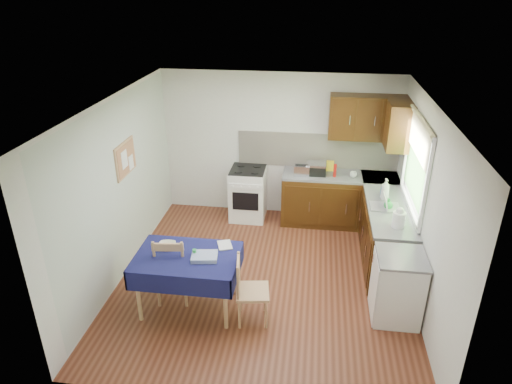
# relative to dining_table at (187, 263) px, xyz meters

# --- Properties ---
(floor) EXTENTS (4.20, 4.20, 0.00)m
(floor) POSITION_rel_dining_table_xyz_m (0.88, 0.72, -0.67)
(floor) COLOR #502515
(floor) RESTS_ON ground
(ceiling) EXTENTS (4.00, 4.20, 0.02)m
(ceiling) POSITION_rel_dining_table_xyz_m (0.88, 0.72, 1.83)
(ceiling) COLOR white
(ceiling) RESTS_ON wall_back
(wall_back) EXTENTS (4.00, 0.02, 2.50)m
(wall_back) POSITION_rel_dining_table_xyz_m (0.88, 2.82, 0.58)
(wall_back) COLOR silver
(wall_back) RESTS_ON ground
(wall_front) EXTENTS (4.00, 0.02, 2.50)m
(wall_front) POSITION_rel_dining_table_xyz_m (0.88, -1.38, 0.58)
(wall_front) COLOR silver
(wall_front) RESTS_ON ground
(wall_left) EXTENTS (0.02, 4.20, 2.50)m
(wall_left) POSITION_rel_dining_table_xyz_m (-1.12, 0.72, 0.58)
(wall_left) COLOR silver
(wall_left) RESTS_ON ground
(wall_right) EXTENTS (0.02, 4.20, 2.50)m
(wall_right) POSITION_rel_dining_table_xyz_m (2.88, 0.72, 0.58)
(wall_right) COLOR silver
(wall_right) RESTS_ON ground
(base_cabinets) EXTENTS (1.90, 2.30, 0.86)m
(base_cabinets) POSITION_rel_dining_table_xyz_m (2.23, 1.97, -0.24)
(base_cabinets) COLOR #301D08
(base_cabinets) RESTS_ON ground
(worktop_back) EXTENTS (1.90, 0.60, 0.04)m
(worktop_back) POSITION_rel_dining_table_xyz_m (1.93, 2.52, 0.21)
(worktop_back) COLOR slate
(worktop_back) RESTS_ON base_cabinets
(worktop_right) EXTENTS (0.60, 1.70, 0.04)m
(worktop_right) POSITION_rel_dining_table_xyz_m (2.58, 1.37, 0.21)
(worktop_right) COLOR slate
(worktop_right) RESTS_ON base_cabinets
(worktop_corner) EXTENTS (0.60, 0.60, 0.04)m
(worktop_corner) POSITION_rel_dining_table_xyz_m (2.58, 2.52, 0.21)
(worktop_corner) COLOR slate
(worktop_corner) RESTS_ON base_cabinets
(splashback) EXTENTS (2.70, 0.02, 0.60)m
(splashback) POSITION_rel_dining_table_xyz_m (1.53, 2.80, 0.53)
(splashback) COLOR silver
(splashback) RESTS_ON wall_back
(upper_cabinets) EXTENTS (1.20, 0.85, 0.70)m
(upper_cabinets) POSITION_rel_dining_table_xyz_m (2.40, 2.52, 1.18)
(upper_cabinets) COLOR #301D08
(upper_cabinets) RESTS_ON wall_back
(stove) EXTENTS (0.60, 0.61, 0.92)m
(stove) POSITION_rel_dining_table_xyz_m (0.38, 2.52, -0.21)
(stove) COLOR white
(stove) RESTS_ON ground
(window) EXTENTS (0.04, 1.48, 1.26)m
(window) POSITION_rel_dining_table_xyz_m (2.85, 1.42, 0.98)
(window) COLOR #2A5222
(window) RESTS_ON wall_right
(fridge) EXTENTS (0.58, 0.60, 0.89)m
(fridge) POSITION_rel_dining_table_xyz_m (2.58, 0.17, -0.22)
(fridge) COLOR white
(fridge) RESTS_ON ground
(corkboard) EXTENTS (0.04, 0.62, 0.47)m
(corkboard) POSITION_rel_dining_table_xyz_m (-1.09, 1.02, 0.93)
(corkboard) COLOR tan
(corkboard) RESTS_ON wall_left
(dining_table) EXTENTS (1.27, 0.86, 0.77)m
(dining_table) POSITION_rel_dining_table_xyz_m (0.00, 0.00, 0.00)
(dining_table) COLOR #0E0F3B
(dining_table) RESTS_ON ground
(chair_far) EXTENTS (0.48, 0.48, 0.97)m
(chair_far) POSITION_rel_dining_table_xyz_m (-0.24, 0.10, -0.15)
(chair_far) COLOR tan
(chair_far) RESTS_ON ground
(chair_near) EXTENTS (0.44, 0.44, 0.89)m
(chair_near) POSITION_rel_dining_table_xyz_m (0.79, -0.14, -0.20)
(chair_near) COLOR tan
(chair_near) RESTS_ON ground
(toaster) EXTENTS (0.25, 0.15, 0.19)m
(toaster) POSITION_rel_dining_table_xyz_m (1.29, 2.41, 0.32)
(toaster) COLOR silver
(toaster) RESTS_ON worktop_back
(sandwich_press) EXTENTS (0.33, 0.28, 0.19)m
(sandwich_press) POSITION_rel_dining_table_xyz_m (1.52, 2.50, 0.33)
(sandwich_press) COLOR black
(sandwich_press) RESTS_ON worktop_back
(sauce_bottle) EXTENTS (0.05, 0.05, 0.22)m
(sauce_bottle) POSITION_rel_dining_table_xyz_m (1.83, 2.42, 0.34)
(sauce_bottle) COLOR red
(sauce_bottle) RESTS_ON worktop_back
(yellow_packet) EXTENTS (0.12, 0.08, 0.16)m
(yellow_packet) POSITION_rel_dining_table_xyz_m (1.75, 2.68, 0.32)
(yellow_packet) COLOR yellow
(yellow_packet) RESTS_ON worktop_back
(dish_rack) EXTENTS (0.41, 0.31, 0.19)m
(dish_rack) POSITION_rel_dining_table_xyz_m (2.51, 1.39, 0.26)
(dish_rack) COLOR gray
(dish_rack) RESTS_ON worktop_right
(kettle) EXTENTS (0.17, 0.17, 0.28)m
(kettle) POSITION_rel_dining_table_xyz_m (2.61, 0.85, 0.36)
(kettle) COLOR white
(kettle) RESTS_ON worktop_right
(cup) EXTENTS (0.12, 0.12, 0.09)m
(cup) POSITION_rel_dining_table_xyz_m (2.13, 2.44, 0.28)
(cup) COLOR white
(cup) RESTS_ON worktop_back
(soap_bottle_a) EXTENTS (0.15, 0.15, 0.32)m
(soap_bottle_a) POSITION_rel_dining_table_xyz_m (2.54, 1.68, 0.39)
(soap_bottle_a) COLOR white
(soap_bottle_a) RESTS_ON worktop_right
(soap_bottle_b) EXTENTS (0.09, 0.09, 0.17)m
(soap_bottle_b) POSITION_rel_dining_table_xyz_m (2.54, 1.80, 0.32)
(soap_bottle_b) COLOR #1C5FA4
(soap_bottle_b) RESTS_ON worktop_right
(soap_bottle_c) EXTENTS (0.17, 0.17, 0.16)m
(soap_bottle_c) POSITION_rel_dining_table_xyz_m (2.55, 1.36, 0.31)
(soap_bottle_c) COLOR #268C3D
(soap_bottle_c) RESTS_ON worktop_right
(plate_bowl) EXTENTS (0.24, 0.24, 0.05)m
(plate_bowl) POSITION_rel_dining_table_xyz_m (-0.30, 0.15, 0.13)
(plate_bowl) COLOR beige
(plate_bowl) RESTS_ON dining_table
(book) EXTENTS (0.24, 0.27, 0.02)m
(book) POSITION_rel_dining_table_xyz_m (0.34, 0.26, 0.11)
(book) COLOR white
(book) RESTS_ON dining_table
(spice_jar) EXTENTS (0.05, 0.05, 0.10)m
(spice_jar) POSITION_rel_dining_table_xyz_m (0.10, 0.01, 0.15)
(spice_jar) COLOR green
(spice_jar) RESTS_ON dining_table
(tea_towel) EXTENTS (0.34, 0.28, 0.06)m
(tea_towel) POSITION_rel_dining_table_xyz_m (0.23, -0.03, 0.13)
(tea_towel) COLOR #294A98
(tea_towel) RESTS_ON dining_table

